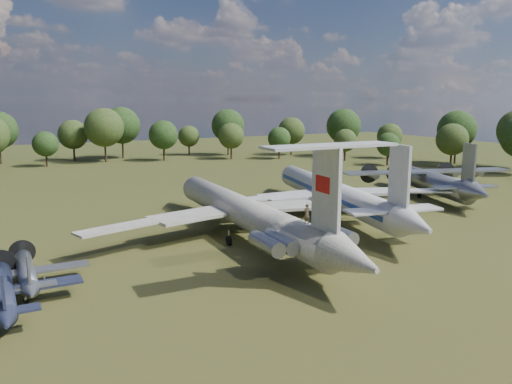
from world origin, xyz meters
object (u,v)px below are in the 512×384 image
small_prop_west (3,296)px  an12_transport (429,184)px  person_on_il62 (307,214)px  tu104_jet (333,198)px  small_prop_northwest (27,276)px  il62_airliner (245,218)px

small_prop_west → an12_transport: bearing=15.2°
small_prop_west → person_on_il62: 26.81m
tu104_jet → small_prop_northwest: tu104_jet is taller
tu104_jet → small_prop_west: size_ratio=2.98×
an12_transport → person_on_il62: person_on_il62 is taller
small_prop_west → small_prop_northwest: bearing=66.6°
tu104_jet → an12_transport: size_ratio=1.47×
tu104_jet → small_prop_northwest: (-41.50, -10.74, -1.40)m
il62_airliner → person_on_il62: person_on_il62 is taller
small_prop_northwest → person_on_il62: (24.14, -8.65, 4.88)m
an12_transport → small_prop_west: bearing=-146.6°
il62_airliner → small_prop_west: bearing=-157.5°
person_on_il62 → small_prop_west: bearing=-7.4°
il62_airliner → small_prop_west: 28.37m
an12_transport → il62_airliner: bearing=-150.0°
il62_airliner → tu104_jet: 17.78m
il62_airliner → small_prop_northwest: 25.16m
an12_transport → small_prop_northwest: an12_transport is taller
small_prop_west → person_on_il62: bearing=-9.5°
tu104_jet → an12_transport: (22.99, 3.65, -0.27)m
an12_transport → small_prop_west: an12_transport is taller
tu104_jet → small_prop_west: bearing=-148.8°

